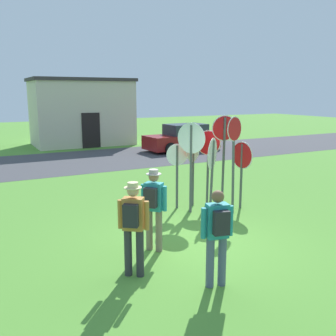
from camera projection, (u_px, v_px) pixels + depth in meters
ground_plane at (197, 242)px, 8.45m from camera, size 80.00×80.00×0.00m
street_asphalt at (72, 161)px, 18.35m from camera, size 60.00×6.40×0.01m
building_background at (82, 112)px, 24.16m from camera, size 6.18×3.90×4.16m
parked_car_on_street at (183, 138)px, 21.80m from camera, size 4.40×2.21×1.51m
stop_sign_low_front at (177, 166)px, 10.69m from camera, size 0.60×0.17×1.87m
stop_sign_nearest at (212, 161)px, 10.36m from camera, size 0.70×0.59×2.07m
stop_sign_far_back at (208, 154)px, 11.10m from camera, size 0.54×0.55×2.20m
stop_sign_leaning_left at (242, 163)px, 10.71m from camera, size 0.12×0.77×1.92m
stop_sign_leaning_right at (193, 158)px, 10.90m from camera, size 0.69×0.38×2.09m
stop_sign_rear_right at (234, 149)px, 10.14m from camera, size 0.63×0.26×2.65m
stop_sign_tallest at (224, 145)px, 10.83m from camera, size 0.71×0.26×2.65m
stop_sign_center_cluster at (191, 151)px, 10.22m from camera, size 0.44×0.72×2.49m
person_in_teal at (133, 223)px, 6.67m from camera, size 0.48×0.47×1.74m
person_near_signs at (153, 204)px, 7.79m from camera, size 0.47×0.48×1.74m
person_on_left at (217, 232)px, 6.32m from camera, size 0.56×0.41×1.69m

